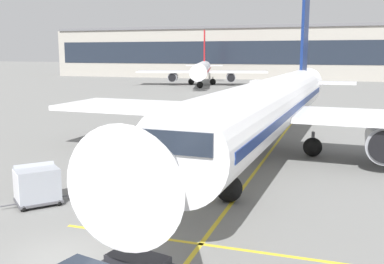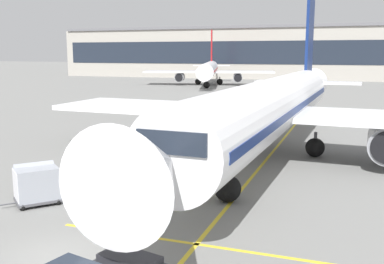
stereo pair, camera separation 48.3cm
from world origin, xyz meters
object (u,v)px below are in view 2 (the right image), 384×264
Objects in this scene: baggage_cart_second at (37,183)px; safety_cone_wingtip at (141,158)px; baggage_cart_lead at (94,175)px; ground_crew_by_loader at (117,161)px; ground_crew_marshaller at (88,173)px; distant_airplane at (209,70)px; parked_airplane at (274,106)px; belt_loader at (163,168)px; ground_crew_by_carts at (116,170)px; safety_cone_engine_keepout at (166,150)px.

safety_cone_wingtip is at bearing 82.65° from baggage_cart_second.
baggage_cart_lead is 1.48× the size of ground_crew_by_loader.
ground_crew_marshaller is at bearing -91.71° from ground_crew_by_loader.
ground_crew_marshaller is at bearing -76.95° from distant_airplane.
baggage_cart_lead reaches higher than safety_cone_wingtip.
ground_crew_by_loader is at bearing 97.40° from baggage_cart_lead.
parked_airplane reaches higher than safety_cone_wingtip.
baggage_cart_second is 81.26m from distant_airplane.
belt_loader is at bearing -118.16° from parked_airplane.
ground_crew_by_carts is at bearing -76.04° from distant_airplane.
parked_airplane is 16.35× the size of baggage_cart_lead.
ground_crew_by_loader is 6.48m from safety_cone_engine_keepout.
ground_crew_by_carts is at bearing -85.83° from safety_cone_engine_keepout.
belt_loader is 2.80× the size of ground_crew_by_loader.
ground_crew_marshaller is (-0.09, -2.91, 0.00)m from ground_crew_by_loader.
baggage_cart_lead is at bearing -84.28° from safety_cone_wingtip.
ground_crew_marshaller is (-3.01, -2.77, 0.16)m from belt_loader.
ground_crew_by_loader reaches higher than safety_cone_engine_keepout.
parked_airplane is 9.78m from safety_cone_wingtip.
belt_loader reaches higher than baggage_cart_second.
baggage_cart_lead is at bearing -121.32° from parked_airplane.
safety_cone_wingtip is (-0.67, 6.72, -0.65)m from baggage_cart_lead.
parked_airplane is 24.25× the size of ground_crew_marshaller.
baggage_cart_second is (-4.32, -5.20, 0.16)m from belt_loader.
ground_crew_by_loader is 2.91m from ground_crew_marshaller.
baggage_cart_second is 3.68× the size of safety_cone_engine_keepout.
ground_crew_by_carts is at bearing -77.42° from safety_cone_wingtip.
baggage_cart_second reaches higher than ground_crew_by_loader.
ground_crew_by_carts is (0.95, -1.89, 0.00)m from ground_crew_by_loader.
parked_airplane reaches higher than ground_crew_marshaller.
baggage_cart_second is at bearing -118.41° from ground_crew_marshaller.
parked_airplane is 10.15m from belt_loader.
parked_airplane is 24.25× the size of ground_crew_by_carts.
baggage_cart_lead is 1.48× the size of ground_crew_marshaller.
distant_airplane is (-18.38, 77.39, 2.36)m from baggage_cart_lead.
baggage_cart_lead is at bearing -82.60° from ground_crew_by_loader.
belt_loader is at bearing -68.59° from safety_cone_engine_keepout.
baggage_cart_second is at bearing -78.24° from distant_airplane.
ground_crew_by_carts is 5.58m from safety_cone_wingtip.
belt_loader is 2.80× the size of ground_crew_by_carts.
belt_loader is 2.64m from ground_crew_by_carts.
baggage_cart_second reaches higher than safety_cone_engine_keepout.
parked_airplane is 12.56m from ground_crew_by_carts.
baggage_cart_lead is at bearing -112.01° from ground_crew_by_carts.
baggage_cart_lead is 6.79m from safety_cone_wingtip.
safety_cone_engine_keepout is (-0.07, 9.65, -0.66)m from baggage_cart_lead.
belt_loader is at bearing 41.67° from ground_crew_by_carts.
baggage_cart_second reaches higher than ground_crew_marshaller.
distant_airplane is (-16.56, 79.52, 2.36)m from baggage_cart_second.
baggage_cart_lead reaches higher than ground_crew_by_loader.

